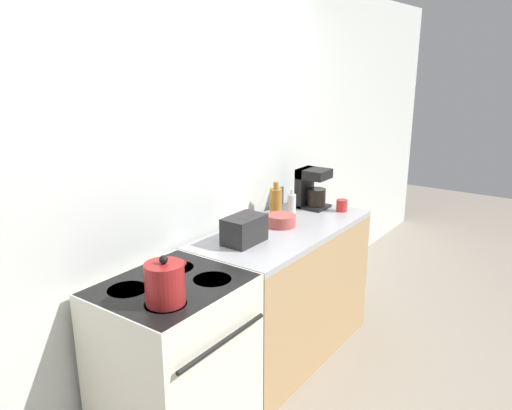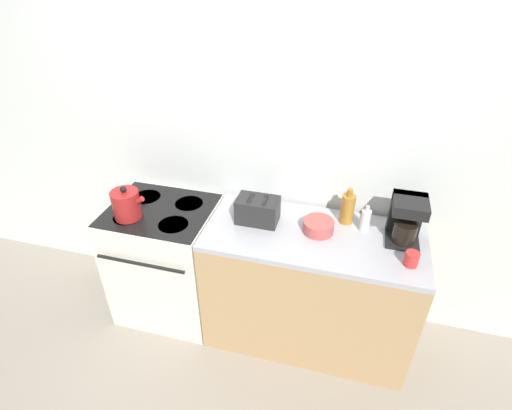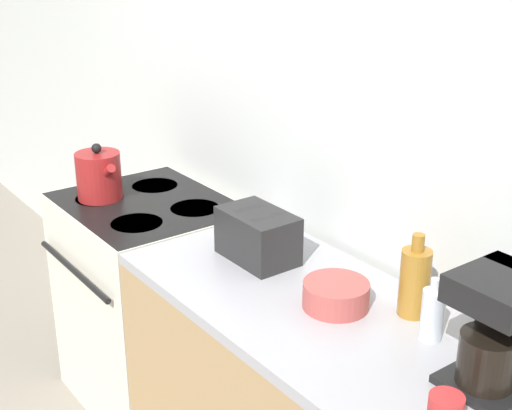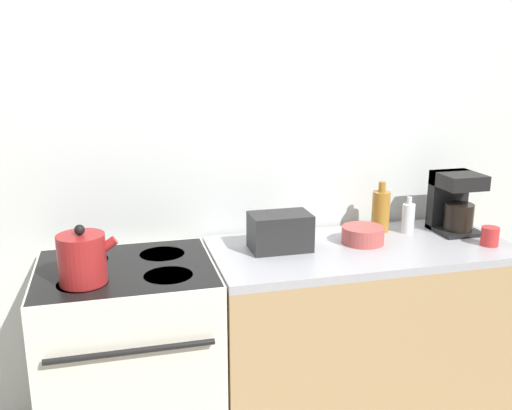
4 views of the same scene
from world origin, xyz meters
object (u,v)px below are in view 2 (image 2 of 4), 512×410
object	(u,v)px
kettle	(127,204)
toaster	(258,210)
bottle_clear	(365,220)
bottle_amber	(348,208)
coffee_maker	(407,218)
cup_red	(412,259)
bowl	(318,226)
stove	(167,260)

from	to	relation	value
kettle	toaster	xyz separation A→B (m)	(0.85, 0.18, -0.01)
toaster	bottle_clear	xyz separation A→B (m)	(0.68, 0.08, -0.01)
toaster	bottle_amber	size ratio (longest dim) A/B	1.08
bottle_amber	bottle_clear	world-z (taller)	bottle_amber
coffee_maker	cup_red	distance (m)	0.27
cup_red	bowl	xyz separation A→B (m)	(-0.55, 0.18, -0.00)
coffee_maker	bowl	world-z (taller)	coffee_maker
toaster	coffee_maker	bearing A→B (deg)	3.29
stove	bottle_amber	distance (m)	1.39
stove	cup_red	distance (m)	1.72
toaster	stove	bearing A→B (deg)	-175.41
cup_red	bowl	size ratio (longest dim) A/B	0.44
coffee_maker	cup_red	bearing A→B (deg)	-80.63
coffee_maker	cup_red	world-z (taller)	coffee_maker
kettle	toaster	size ratio (longest dim) A/B	0.87
bottle_amber	bowl	bearing A→B (deg)	-137.05
stove	kettle	size ratio (longest dim) A/B	3.99
cup_red	coffee_maker	bearing A→B (deg)	99.37
kettle	toaster	bearing A→B (deg)	12.14
bottle_clear	bowl	xyz separation A→B (m)	(-0.28, -0.09, -0.04)
kettle	coffee_maker	size ratio (longest dim) A/B	0.79
bottle_clear	cup_red	bearing A→B (deg)	-44.73
toaster	cup_red	distance (m)	0.97
cup_red	bowl	distance (m)	0.58
bottle_clear	bowl	bearing A→B (deg)	-162.16
bottle_amber	kettle	bearing A→B (deg)	-167.12
kettle	bottle_clear	distance (m)	1.55
toaster	bottle_clear	size ratio (longest dim) A/B	1.49
stove	cup_red	bearing A→B (deg)	-4.65
stove	bottle_amber	size ratio (longest dim) A/B	3.73
bottle_amber	bottle_clear	bearing A→B (deg)	-26.88
stove	bottle_clear	world-z (taller)	bottle_clear
stove	toaster	size ratio (longest dim) A/B	3.46
kettle	toaster	distance (m)	0.87
kettle	cup_red	world-z (taller)	kettle
stove	cup_red	world-z (taller)	cup_red
cup_red	toaster	bearing A→B (deg)	168.81
bottle_amber	coffee_maker	bearing A→B (deg)	-14.06
coffee_maker	bottle_amber	bearing A→B (deg)	165.94
bottle_clear	bowl	size ratio (longest dim) A/B	0.92
coffee_maker	bottle_clear	bearing A→B (deg)	173.27
stove	kettle	distance (m)	0.59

